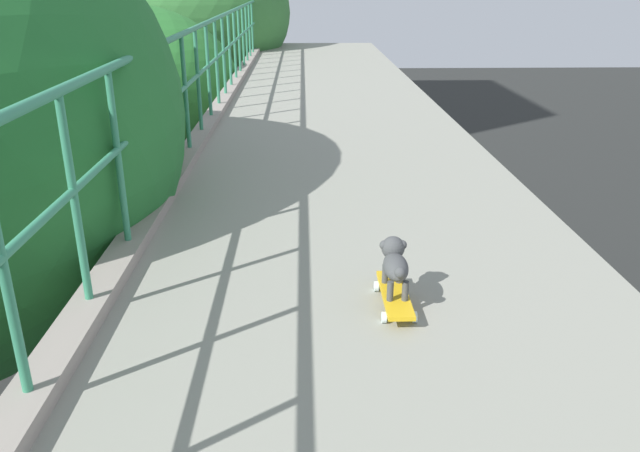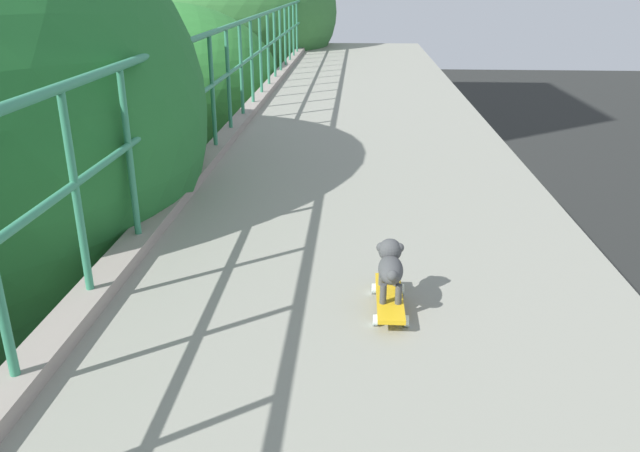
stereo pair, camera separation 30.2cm
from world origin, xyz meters
name	(u,v)px [view 2 (the right image)]	position (x,y,z in m)	size (l,w,h in m)	color
city_bus	(67,162)	(-9.10, 19.98, 1.90)	(2.73, 10.05, 3.37)	#B41212
roadside_tree_far	(171,90)	(-2.51, 11.40, 5.92)	(4.37, 4.37, 7.58)	#48442A
roadside_tree_farthest	(237,13)	(-2.12, 16.85, 7.10)	(5.44, 5.44, 9.25)	brown
toy_skateboard	(389,298)	(1.43, 2.08, 6.34)	(0.19, 0.56, 0.08)	gold
small_dog	(390,264)	(1.43, 2.13, 6.52)	(0.16, 0.39, 0.28)	#454749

